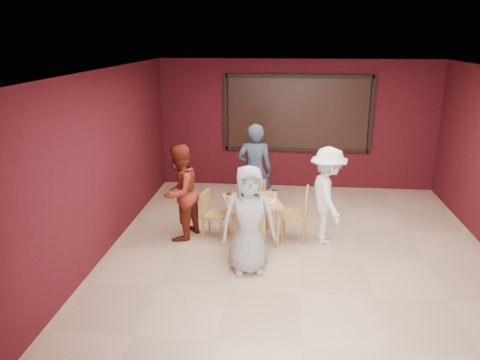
# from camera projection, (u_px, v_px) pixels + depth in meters

# --- Properties ---
(floor) EXTENTS (7.00, 7.00, 0.00)m
(floor) POSITION_uv_depth(u_px,v_px,m) (298.00, 255.00, 7.27)
(floor) COLOR #CBAA8D
(floor) RESTS_ON ground
(window_blinds) EXTENTS (3.00, 0.02, 1.50)m
(window_blinds) POSITION_uv_depth(u_px,v_px,m) (298.00, 114.00, 10.06)
(window_blinds) COLOR black
(dining_table) EXTENTS (1.08, 1.08, 0.85)m
(dining_table) POSITION_uv_depth(u_px,v_px,m) (252.00, 205.00, 7.64)
(dining_table) COLOR tan
(dining_table) RESTS_ON floor
(chair_front) EXTENTS (0.48, 0.48, 0.87)m
(chair_front) POSITION_uv_depth(u_px,v_px,m) (251.00, 231.00, 6.94)
(chair_front) COLOR #AB8042
(chair_front) RESTS_ON floor
(chair_back) EXTENTS (0.47, 0.47, 0.82)m
(chair_back) POSITION_uv_depth(u_px,v_px,m) (254.00, 200.00, 8.36)
(chair_back) COLOR #AB8042
(chair_back) RESTS_ON floor
(chair_left) EXTENTS (0.44, 0.44, 0.79)m
(chair_left) POSITION_uv_depth(u_px,v_px,m) (211.00, 211.00, 7.85)
(chair_left) COLOR #AB8042
(chair_left) RESTS_ON floor
(chair_right) EXTENTS (0.47, 0.47, 0.91)m
(chair_right) POSITION_uv_depth(u_px,v_px,m) (299.00, 211.00, 7.68)
(chair_right) COLOR #AB8042
(chair_right) RESTS_ON floor
(diner_front) EXTENTS (0.86, 0.65, 1.58)m
(diner_front) POSITION_uv_depth(u_px,v_px,m) (249.00, 220.00, 6.57)
(diner_front) COLOR #A0A0A0
(diner_front) RESTS_ON floor
(diner_back) EXTENTS (0.67, 0.46, 1.76)m
(diner_back) POSITION_uv_depth(u_px,v_px,m) (255.00, 171.00, 8.62)
(diner_back) COLOR #2D3C50
(diner_back) RESTS_ON floor
(diner_left) EXTENTS (0.83, 0.94, 1.60)m
(diner_left) POSITION_uv_depth(u_px,v_px,m) (180.00, 193.00, 7.68)
(diner_left) COLOR maroon
(diner_left) RESTS_ON floor
(diner_right) EXTENTS (0.78, 1.13, 1.60)m
(diner_right) POSITION_uv_depth(u_px,v_px,m) (327.00, 196.00, 7.53)
(diner_right) COLOR white
(diner_right) RESTS_ON floor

